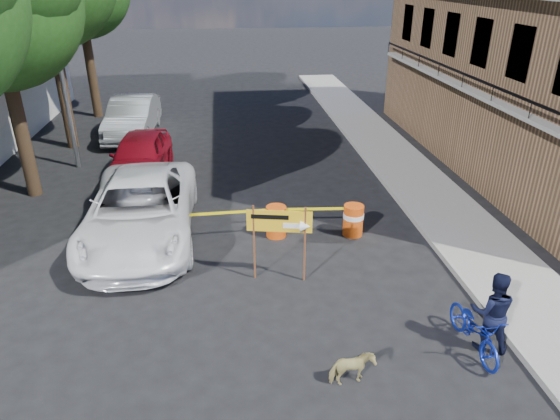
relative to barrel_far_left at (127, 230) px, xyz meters
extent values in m
plane|color=black|center=(3.14, -3.11, -0.47)|extent=(120.00, 120.00, 0.00)
cube|color=gray|center=(9.34, 2.89, -0.40)|extent=(2.40, 40.00, 0.15)
cylinder|color=#332316|center=(-3.66, 3.89, 1.91)|extent=(0.44, 0.44, 4.76)
cylinder|color=#332316|center=(-3.66, 8.89, 2.19)|extent=(0.44, 0.44, 5.32)
cylinder|color=#332316|center=(-3.66, 13.89, 1.99)|extent=(0.44, 0.44, 4.93)
sphere|color=#1F4D16|center=(-4.38, 14.49, 4.98)|extent=(3.36, 3.36, 3.36)
cylinder|color=gray|center=(-2.86, 6.39, 3.53)|extent=(0.16, 0.16, 8.00)
cylinder|color=#C63D0B|center=(0.00, 0.00, -0.02)|extent=(0.56, 0.56, 0.90)
cylinder|color=white|center=(0.00, 0.00, 0.13)|extent=(0.58, 0.58, 0.14)
cylinder|color=#C63D0B|center=(1.25, -0.02, -0.02)|extent=(0.56, 0.56, 0.90)
cylinder|color=white|center=(1.25, -0.02, 0.13)|extent=(0.58, 0.58, 0.14)
cylinder|color=#C63D0B|center=(4.03, 0.06, -0.02)|extent=(0.56, 0.56, 0.90)
cylinder|color=white|center=(4.03, 0.06, 0.13)|extent=(0.58, 0.58, 0.14)
cylinder|color=#C63D0B|center=(6.18, -0.11, -0.02)|extent=(0.56, 0.56, 0.90)
cylinder|color=white|center=(6.18, -0.11, 0.13)|extent=(0.58, 0.58, 0.14)
cylinder|color=#592D19|center=(3.29, -2.01, 0.50)|extent=(0.05, 0.05, 1.95)
cylinder|color=#592D19|center=(4.45, -2.24, 0.50)|extent=(0.05, 0.05, 1.95)
cube|color=yellow|center=(3.87, -2.12, 1.10)|extent=(1.49, 0.33, 0.54)
cube|color=white|center=(4.16, -2.20, 1.00)|extent=(0.43, 0.10, 0.13)
cone|color=white|center=(4.45, -2.26, 1.00)|extent=(0.29, 0.32, 0.28)
cube|color=black|center=(3.65, -2.10, 1.21)|extent=(0.85, 0.18, 0.11)
imported|color=black|center=(7.64, -5.00, 0.38)|extent=(1.00, 0.89, 1.71)
imported|color=#152BB0|center=(7.36, -5.01, 0.43)|extent=(0.68, 0.98, 1.80)
imported|color=tan|center=(4.77, -5.65, -0.13)|extent=(0.85, 0.50, 0.67)
imported|color=white|center=(0.34, 0.39, 0.38)|extent=(2.88, 6.17, 1.71)
imported|color=maroon|center=(-0.31, 5.15, 0.31)|extent=(2.13, 4.69, 1.56)
imported|color=#BABEC2|center=(-1.31, 10.30, 0.38)|extent=(2.01, 5.25, 1.71)
camera|label=1|loc=(2.71, -12.24, 6.27)|focal=32.00mm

